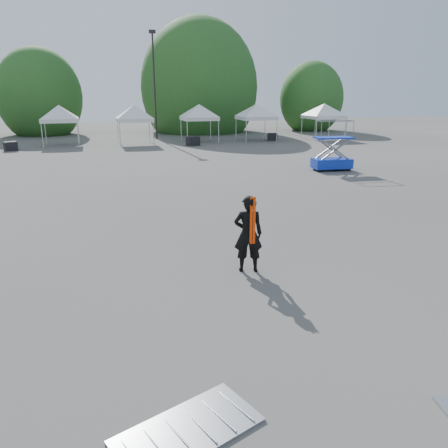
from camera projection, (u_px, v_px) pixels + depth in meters
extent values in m
plane|color=#474442|center=(211.00, 252.00, 12.30)|extent=(120.00, 120.00, 0.00)
cylinder|color=black|center=(155.00, 88.00, 41.13)|extent=(0.16, 0.16, 9.50)
cube|color=black|center=(152.00, 32.00, 39.71)|extent=(0.60, 0.25, 0.30)
cylinder|color=#382314|center=(43.00, 124.00, 46.53)|extent=(0.36, 0.36, 2.27)
ellipsoid|color=#26571D|center=(40.00, 96.00, 45.73)|extent=(4.16, 4.16, 4.78)
cylinder|color=#382314|center=(200.00, 119.00, 50.15)|extent=(0.36, 0.36, 2.80)
ellipsoid|color=#26571D|center=(199.00, 88.00, 49.15)|extent=(5.12, 5.12, 5.89)
cylinder|color=#382314|center=(310.00, 121.00, 51.94)|extent=(0.36, 0.36, 2.10)
ellipsoid|color=#26571D|center=(311.00, 99.00, 51.19)|extent=(3.84, 3.84, 4.42)
cylinder|color=silver|center=(42.00, 135.00, 35.35)|extent=(0.06, 0.06, 2.00)
cylinder|color=silver|center=(78.00, 134.00, 36.10)|extent=(0.06, 0.06, 2.00)
cylinder|color=silver|center=(45.00, 132.00, 37.88)|extent=(0.06, 0.06, 2.00)
cylinder|color=silver|center=(79.00, 132.00, 38.63)|extent=(0.06, 0.06, 2.00)
cube|color=white|center=(60.00, 120.00, 36.68)|extent=(2.95, 2.95, 0.30)
pyramid|color=white|center=(58.00, 105.00, 36.32)|extent=(4.17, 4.17, 1.10)
cylinder|color=silver|center=(120.00, 135.00, 36.02)|extent=(0.06, 0.06, 2.00)
cylinder|color=silver|center=(154.00, 134.00, 36.76)|extent=(0.06, 0.06, 2.00)
cylinder|color=silver|center=(118.00, 132.00, 38.55)|extent=(0.06, 0.06, 2.00)
cylinder|color=silver|center=(149.00, 131.00, 39.30)|extent=(0.06, 0.06, 2.00)
cube|color=white|center=(135.00, 120.00, 37.34)|extent=(2.96, 2.96, 0.30)
pyramid|color=white|center=(134.00, 105.00, 36.98)|extent=(4.18, 4.18, 1.10)
cylinder|color=silver|center=(187.00, 132.00, 37.91)|extent=(0.06, 0.06, 2.00)
cylinder|color=silver|center=(219.00, 132.00, 38.68)|extent=(0.06, 0.06, 2.00)
cylinder|color=silver|center=(181.00, 130.00, 40.51)|extent=(0.06, 0.06, 2.00)
cylinder|color=silver|center=(211.00, 129.00, 41.28)|extent=(0.06, 0.06, 2.00)
cube|color=white|center=(199.00, 119.00, 39.28)|extent=(3.03, 3.03, 0.30)
pyramid|color=white|center=(199.00, 104.00, 38.92)|extent=(4.28, 4.28, 1.10)
cylinder|color=silver|center=(246.00, 132.00, 38.78)|extent=(0.06, 0.06, 2.00)
cylinder|color=silver|center=(277.00, 131.00, 39.58)|extent=(0.06, 0.06, 2.00)
cylinder|color=silver|center=(236.00, 129.00, 41.49)|extent=(0.06, 0.06, 2.00)
cylinder|color=silver|center=(265.00, 128.00, 42.29)|extent=(0.06, 0.06, 2.00)
cube|color=white|center=(256.00, 118.00, 40.22)|extent=(3.15, 3.15, 0.30)
pyramid|color=white|center=(257.00, 104.00, 39.86)|extent=(4.46, 4.46, 1.10)
cylinder|color=silver|center=(316.00, 130.00, 40.20)|extent=(0.06, 0.06, 2.00)
cylinder|color=silver|center=(345.00, 129.00, 41.02)|extent=(0.06, 0.06, 2.00)
cylinder|color=silver|center=(302.00, 128.00, 42.98)|extent=(0.06, 0.06, 2.00)
cylinder|color=silver|center=(329.00, 127.00, 43.80)|extent=(0.06, 0.06, 2.00)
cube|color=white|center=(324.00, 117.00, 41.69)|extent=(3.22, 3.22, 0.30)
pyramid|color=white|center=(325.00, 103.00, 41.33)|extent=(4.56, 4.56, 1.10)
imported|color=black|center=(248.00, 234.00, 10.76)|extent=(0.80, 0.63, 1.95)
cube|color=#F43604|center=(251.00, 221.00, 10.47)|extent=(0.16, 0.03, 1.17)
cube|color=#0C3EA5|center=(332.00, 163.00, 25.17)|extent=(2.28, 1.31, 0.55)
cube|color=#0C3EA5|center=(333.00, 138.00, 24.75)|extent=(2.19, 1.25, 0.09)
cylinder|color=black|center=(321.00, 169.00, 24.67)|extent=(0.34, 0.17, 0.33)
cylinder|color=black|center=(348.00, 168.00, 24.96)|extent=(0.34, 0.17, 0.33)
cylinder|color=black|center=(315.00, 167.00, 25.52)|extent=(0.34, 0.17, 0.33)
cylinder|color=black|center=(341.00, 166.00, 25.81)|extent=(0.34, 0.17, 0.33)
cube|color=#A3A6AB|center=(188.00, 431.00, 5.78)|extent=(2.14, 1.59, 0.04)
cube|color=black|center=(11.00, 146.00, 33.68)|extent=(1.09, 0.98, 0.70)
cube|color=black|center=(193.00, 141.00, 36.90)|extent=(1.17, 1.03, 0.76)
cube|color=black|center=(272.00, 137.00, 40.89)|extent=(1.04, 0.90, 0.69)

